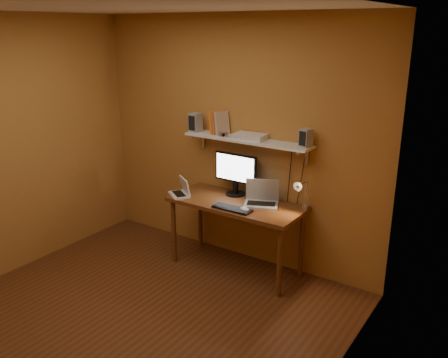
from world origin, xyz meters
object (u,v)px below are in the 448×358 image
Objects in this scene: desk at (236,210)px; mouse at (245,209)px; laptop at (262,198)px; keyboard at (232,208)px; shelf_camera at (224,135)px; monitor at (236,172)px; speaker_right at (306,138)px; router at (250,136)px; wall_shelf at (247,140)px; netbook at (182,190)px; desk_lamp at (302,191)px; speaker_left at (195,122)px.

desk is 0.29m from mouse.
laptop is 0.34m from keyboard.
shelf_camera reaches higher than mouse.
keyboard is at bearing -67.83° from desk.
shelf_camera is at bearing 163.97° from mouse.
mouse is (0.34, -0.36, -0.23)m from monitor.
speaker_right is 1.84× the size of shelf_camera.
shelf_camera is 0.29× the size of router.
wall_shelf is at bearing 90.00° from desk.
wall_shelf is 4.35× the size of router.
monitor is 0.90m from speaker_right.
speaker_right reaches higher than wall_shelf.
netbook is at bearing 172.49° from laptop.
mouse is (-0.04, -0.27, -0.05)m from laptop.
speaker_right is at bearing 5.67° from shelf_camera.
router reaches higher than desk_lamp.
mouse is (0.12, 0.03, 0.01)m from keyboard.
desk_lamp is at bearing 4.01° from speaker_left.
netbook is 0.67m from keyboard.
desk_lamp is 3.96× the size of shelf_camera.
router is at bearing 2.85° from monitor.
speaker_right reaches higher than monitor.
wall_shelf reaches higher than mouse.
speaker_right is at bearing 17.76° from desk.
netbook is at bearing -167.69° from desk_lamp.
netbook is (-0.46, -0.34, -0.20)m from monitor.
monitor is 0.54m from mouse.
speaker_right reaches higher than router.
router is at bearing 96.75° from keyboard.
wall_shelf is 8.05× the size of speaker_right.
shelf_camera is at bearing -158.06° from speaker_right.
laptop is at bearing -25.76° from router.
speaker_left is at bearing 171.49° from shelf_camera.
mouse is (0.21, -0.36, -0.59)m from wall_shelf.
laptop reaches higher than netbook.
speaker_left reaches higher than desk_lamp.
speaker_right is at bearing 0.99° from wall_shelf.
monitor is at bearing 118.36° from keyboard.
laptop is 1.30× the size of netbook.
desk_lamp is at bearing -4.29° from monitor.
speaker_right reaches higher than desk.
monitor is at bearing -177.54° from router.
mouse is 1.16m from speaker_left.
shelf_camera is (0.41, -0.06, -0.07)m from speaker_left.
monitor reaches higher than mouse.
monitor is at bearing 35.39° from shelf_camera.
desk_lamp is (0.45, 0.30, 0.19)m from mouse.
laptop is (0.37, -0.09, -0.18)m from monitor.
speaker_right reaches higher than shelf_camera.
wall_shelf is 3.50× the size of laptop.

